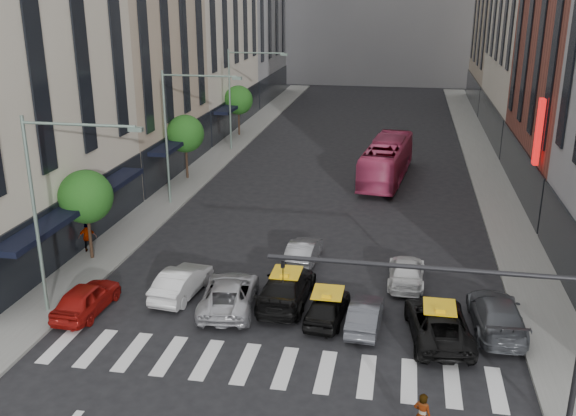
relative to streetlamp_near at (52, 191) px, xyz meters
The scene contains 25 objects.
ground 12.32m from the streetlamp_near, 21.72° to the right, with size 160.00×160.00×0.00m, color black.
sidewalk_left 26.69m from the streetlamp_near, 93.21° to the left, with size 3.00×96.00×0.15m, color slate.
sidewalk_right 34.27m from the streetlamp_near, 50.35° to the left, with size 3.00×96.00×0.15m, color slate.
building_left_b 25.72m from the streetlamp_near, 106.16° to the left, with size 8.00×16.00×24.00m, color tan.
tree_near 6.65m from the streetlamp_near, 106.32° to the left, with size 2.88×2.88×4.95m.
tree_mid 22.18m from the streetlamp_near, 94.56° to the left, with size 2.88×2.88×4.95m.
tree_far 38.11m from the streetlamp_near, 92.65° to the left, with size 2.88×2.88×4.95m.
streetlamp_near is the anchor object (origin of this frame).
streetlamp_mid 16.00m from the streetlamp_near, 90.00° to the left, with size 5.38×0.25×9.00m.
streetlamp_far 32.00m from the streetlamp_near, 90.00° to the left, with size 5.38×0.25×9.00m.
traffic_signal 18.48m from the streetlamp_near, 15.74° to the right, with size 10.10×0.20×6.00m.
liberty_sign 27.73m from the streetlamp_near, 35.24° to the left, with size 0.30×0.70×4.00m.
car_red 5.26m from the streetlamp_near, 21.97° to the left, with size 1.70×4.22×1.44m, color maroon.
car_white_front 7.45m from the streetlamp_near, 31.62° to the left, with size 1.51×4.33×1.43m, color #BABABA.
car_silver 9.05m from the streetlamp_near, 15.67° to the left, with size 2.39×5.19×1.44m, color #ABABB0.
taxi_left 11.34m from the streetlamp_near, 17.07° to the left, with size 2.16×5.31×1.54m, color black.
taxi_center 13.00m from the streetlamp_near, ahead, with size 1.58×3.92×1.34m, color black.
car_grey_mid 14.54m from the streetlamp_near, ahead, with size 1.33×3.81×1.25m, color #3C3E43.
taxi_right 17.42m from the streetlamp_near, ahead, with size 2.42×5.25×1.46m, color black.
car_grey_curb 19.91m from the streetlamp_near, ahead, with size 2.11×5.18×1.50m, color #44474D.
car_row2_left 13.43m from the streetlamp_near, 38.14° to the left, with size 1.43×4.10×1.35m, color gray.
car_row2_right 17.25m from the streetlamp_near, 22.07° to the left, with size 1.78×4.37×1.27m, color silver.
bus 28.51m from the streetlamp_near, 61.40° to the left, with size 2.64×11.27×3.14m, color #C03864.
rider 17.46m from the streetlamp_near, 20.95° to the right, with size 0.60×0.39×1.64m, color gray.
pedestrian_far 8.71m from the streetlamp_near, 109.07° to the left, with size 0.99×0.41×1.69m, color gray.
Camera 1 is at (4.67, -19.94, 14.08)m, focal length 40.00 mm.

